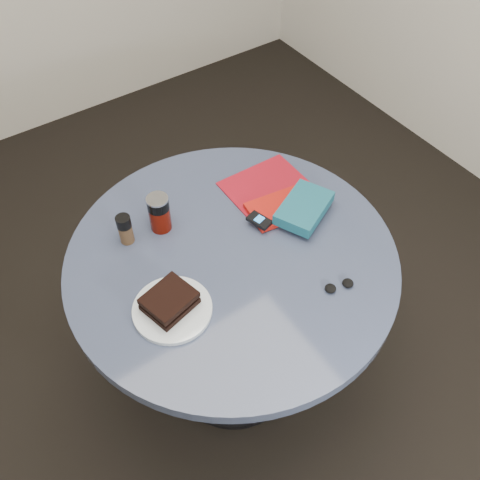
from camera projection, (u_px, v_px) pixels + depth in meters
ground at (234, 371)px, 2.17m from camera, size 4.00×4.00×0.00m
table at (232, 287)px, 1.72m from camera, size 1.00×1.00×0.75m
plate at (172, 309)px, 1.47m from camera, size 0.28×0.28×0.01m
sandwich at (169, 301)px, 1.45m from camera, size 0.15×0.14×0.05m
soda_can at (159, 213)px, 1.63m from camera, size 0.07×0.07×0.13m
pepper_grinder at (125, 229)px, 1.60m from camera, size 0.05×0.05×0.10m
magazine at (265, 185)px, 1.79m from camera, size 0.27×0.20×0.00m
red_book at (279, 208)px, 1.71m from camera, size 0.21×0.15×0.02m
novel at (304, 208)px, 1.67m from camera, size 0.23×0.20×0.04m
mp3_player at (259, 220)px, 1.66m from camera, size 0.06×0.08×0.01m
headphones at (339, 286)px, 1.52m from camera, size 0.09×0.05×0.02m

